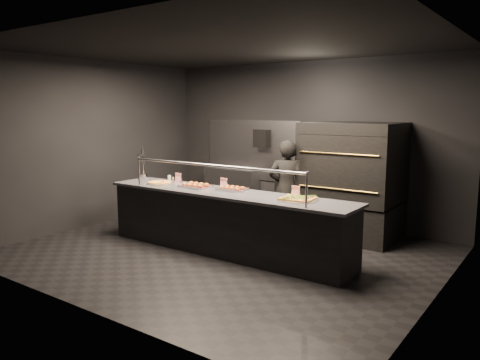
{
  "coord_description": "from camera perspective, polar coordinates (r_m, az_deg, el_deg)",
  "views": [
    {
      "loc": [
        4.14,
        -5.39,
        2.13
      ],
      "look_at": [
        0.13,
        0.2,
        1.08
      ],
      "focal_mm": 35.0,
      "sensor_mm": 36.0,
      "label": 1
    }
  ],
  "objects": [
    {
      "name": "slider_tray_b",
      "position": [
        7.0,
        -0.97,
        -1.07
      ],
      "size": [
        0.48,
        0.4,
        0.07
      ],
      "color": "silver",
      "rests_on": "service_counter"
    },
    {
      "name": "prep_shelf",
      "position": [
        9.76,
        -1.02,
        -1.23
      ],
      "size": [
        1.2,
        0.35,
        0.9
      ],
      "primitive_type": "cube",
      "color": "#99999E",
      "rests_on": "ground"
    },
    {
      "name": "trash_bin",
      "position": [
        8.93,
        5.83,
        -2.42
      ],
      "size": [
        0.5,
        0.5,
        0.84
      ],
      "primitive_type": "cylinder",
      "color": "black",
      "rests_on": "ground"
    },
    {
      "name": "pizza_oven",
      "position": [
        7.95,
        13.52,
        0.02
      ],
      "size": [
        1.5,
        1.23,
        1.91
      ],
      "color": "black",
      "rests_on": "ground"
    },
    {
      "name": "room",
      "position": [
        6.88,
        -1.8,
        3.38
      ],
      "size": [
        6.04,
        6.0,
        3.0
      ],
      "color": "black",
      "rests_on": "ground"
    },
    {
      "name": "service_counter",
      "position": [
        7.0,
        -1.85,
        -5.1
      ],
      "size": [
        4.1,
        0.78,
        1.37
      ],
      "color": "black",
      "rests_on": "ground"
    },
    {
      "name": "worker",
      "position": [
        7.75,
        5.64,
        -1.12
      ],
      "size": [
        0.71,
        0.63,
        1.63
      ],
      "primitive_type": "imported",
      "rotation": [
        0.0,
        0.0,
        3.65
      ],
      "color": "black",
      "rests_on": "ground"
    },
    {
      "name": "round_pizza",
      "position": [
        7.74,
        -9.76,
        -0.33
      ],
      "size": [
        0.44,
        0.44,
        0.03
      ],
      "color": "silver",
      "rests_on": "service_counter"
    },
    {
      "name": "towel_dispenser",
      "position": [
        9.29,
        2.7,
        5.09
      ],
      "size": [
        0.3,
        0.2,
        0.35
      ],
      "primitive_type": "cube",
      "color": "black",
      "rests_on": "room"
    },
    {
      "name": "beer_tap",
      "position": [
        8.33,
        -11.74,
        1.31
      ],
      "size": [
        0.15,
        0.22,
        0.59
      ],
      "color": "silver",
      "rests_on": "service_counter"
    },
    {
      "name": "condiment_jar",
      "position": [
        7.99,
        -8.46,
        0.2
      ],
      "size": [
        0.15,
        0.06,
        0.1
      ],
      "color": "silver",
      "rests_on": "service_counter"
    },
    {
      "name": "square_pizza",
      "position": [
        6.31,
        7.07,
        -2.29
      ],
      "size": [
        0.54,
        0.54,
        0.05
      ],
      "color": "silver",
      "rests_on": "service_counter"
    },
    {
      "name": "fire_extinguisher",
      "position": [
        9.05,
        5.63,
        1.85
      ],
      "size": [
        0.14,
        0.14,
        0.51
      ],
      "color": "#B2B2B7",
      "rests_on": "room"
    },
    {
      "name": "tent_cards",
      "position": [
        7.19,
        -1.34,
        -0.41
      ],
      "size": [
        2.35,
        0.04,
        0.15
      ],
      "color": "white",
      "rests_on": "service_counter"
    },
    {
      "name": "slider_tray_a",
      "position": [
        7.3,
        -5.46,
        -0.68
      ],
      "size": [
        0.49,
        0.38,
        0.07
      ],
      "color": "silver",
      "rests_on": "service_counter"
    }
  ]
}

